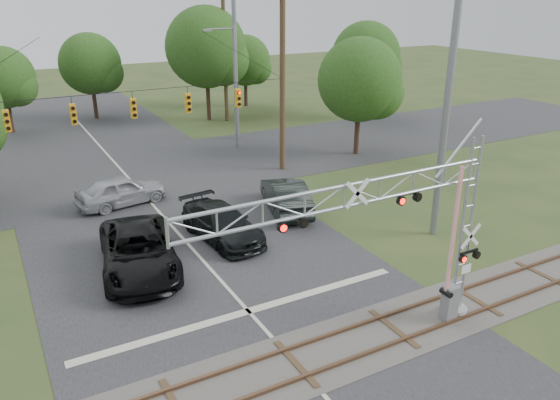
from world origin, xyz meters
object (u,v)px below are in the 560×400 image
pickup_black (139,251)px  sedan_silver (121,191)px  crossing_gantry (397,227)px  traffic_signal_span (149,96)px  car_dark (222,223)px  streetlight (233,82)px

pickup_black → sedan_silver: 8.11m
crossing_gantry → traffic_signal_span: (-2.50, 18.35, 1.41)m
sedan_silver → traffic_signal_span: bearing=-70.6°
traffic_signal_span → car_dark: 9.48m
traffic_signal_span → sedan_silver: (-2.37, -1.33, -4.80)m
pickup_black → streetlight: size_ratio=0.74×
traffic_signal_span → pickup_black: bearing=-110.9°
crossing_gantry → pickup_black: 11.36m
pickup_black → streetlight: bearing=63.6°
crossing_gantry → sedan_silver: bearing=106.0°
crossing_gantry → pickup_black: crossing_gantry is taller
sedan_silver → streetlight: 13.43m
crossing_gantry → sedan_silver: size_ratio=2.26×
traffic_signal_span → pickup_black: traffic_signal_span is taller
traffic_signal_span → streetlight: size_ratio=2.18×
crossing_gantry → streetlight: bearing=77.6°
streetlight → pickup_black: bearing=-126.4°
car_dark → pickup_black: bearing=-170.7°
car_dark → crossing_gantry: bearing=-86.9°
sedan_silver → streetlight: (10.30, 7.57, 4.12)m
traffic_signal_span → streetlight: bearing=38.2°
car_dark → sedan_silver: (-3.14, 6.78, 0.04)m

